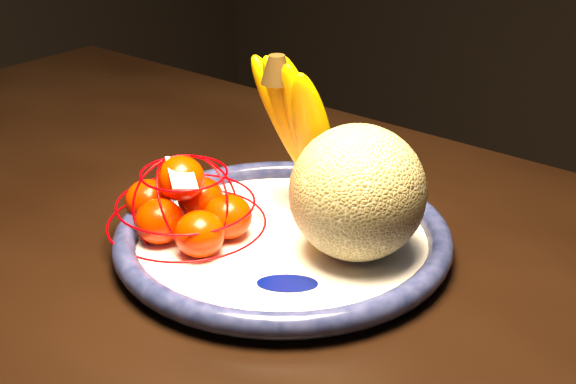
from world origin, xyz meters
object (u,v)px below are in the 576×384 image
Objects in this scene: fruit_bowl at (283,238)px; banana_bunch at (304,126)px; cantaloupe at (358,193)px; mandarin_bag at (186,208)px; dining_table at (196,298)px.

banana_bunch is at bearing 109.79° from fruit_bowl.
banana_bunch is at bearing 153.29° from cantaloupe.
cantaloupe is at bearing 23.26° from mandarin_bag.
dining_table is 0.26m from cantaloupe.
mandarin_bag is at bearing -66.41° from dining_table.
dining_table is 0.15m from fruit_bowl.
fruit_bowl is 0.11m from cantaloupe.
cantaloupe is 0.62× the size of mandarin_bag.
cantaloupe is 0.13m from banana_bunch.
banana_bunch is (-0.03, 0.08, 0.11)m from fruit_bowl.
cantaloupe is (0.19, 0.07, 0.17)m from dining_table.
mandarin_bag is at bearing -100.49° from banana_bunch.
banana_bunch is at bearing 60.71° from dining_table.
dining_table is 6.76× the size of mandarin_bag.
mandarin_bag is (-0.10, -0.06, 0.03)m from fruit_bowl.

